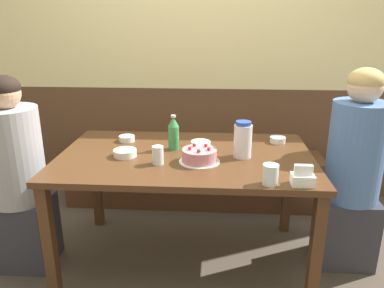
{
  "coord_description": "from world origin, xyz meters",
  "views": [
    {
      "loc": [
        0.18,
        -2.1,
        1.51
      ],
      "look_at": [
        0.04,
        0.05,
        0.79
      ],
      "focal_mm": 35.0,
      "sensor_mm": 36.0,
      "label": 1
    }
  ],
  "objects_px": {
    "bowl_soup_white": "(127,139)",
    "person_pale_blue_shirt": "(352,175)",
    "water_pitcher": "(243,140)",
    "glass_tumbler_short": "(270,175)",
    "bowl_side_dish": "(201,144)",
    "glass_water_tall": "(158,155)",
    "birthday_cake": "(199,156)",
    "bowl_rice_small": "(278,140)",
    "napkin_holder": "(303,178)",
    "bowl_sauce_shallow": "(125,153)",
    "person_teal_shirt": "(17,179)",
    "bench_seat": "(194,178)",
    "soju_bottle": "(174,133)"
  },
  "relations": [
    {
      "from": "bowl_soup_white",
      "to": "person_pale_blue_shirt",
      "type": "bearing_deg",
      "value": -6.56
    },
    {
      "from": "birthday_cake",
      "to": "bowl_side_dish",
      "type": "height_order",
      "value": "birthday_cake"
    },
    {
      "from": "water_pitcher",
      "to": "bowl_sauce_shallow",
      "type": "height_order",
      "value": "water_pitcher"
    },
    {
      "from": "bowl_soup_white",
      "to": "glass_tumbler_short",
      "type": "distance_m",
      "value": 1.07
    },
    {
      "from": "soju_bottle",
      "to": "person_pale_blue_shirt",
      "type": "relative_size",
      "value": 0.17
    },
    {
      "from": "bowl_side_dish",
      "to": "glass_tumbler_short",
      "type": "xyz_separation_m",
      "value": [
        0.37,
        -0.54,
        0.03
      ]
    },
    {
      "from": "bowl_rice_small",
      "to": "glass_tumbler_short",
      "type": "xyz_separation_m",
      "value": [
        -0.14,
        -0.67,
        0.03
      ]
    },
    {
      "from": "soju_bottle",
      "to": "bowl_sauce_shallow",
      "type": "height_order",
      "value": "soju_bottle"
    },
    {
      "from": "birthday_cake",
      "to": "soju_bottle",
      "type": "xyz_separation_m",
      "value": [
        -0.17,
        0.21,
        0.07
      ]
    },
    {
      "from": "water_pitcher",
      "to": "bowl_soup_white",
      "type": "xyz_separation_m",
      "value": [
        -0.75,
        0.25,
        -0.09
      ]
    },
    {
      "from": "napkin_holder",
      "to": "bowl_soup_white",
      "type": "xyz_separation_m",
      "value": [
        -1.02,
        0.63,
        -0.02
      ]
    },
    {
      "from": "glass_tumbler_short",
      "to": "bowl_side_dish",
      "type": "bearing_deg",
      "value": 124.26
    },
    {
      "from": "bowl_rice_small",
      "to": "bowl_side_dish",
      "type": "relative_size",
      "value": 0.8
    },
    {
      "from": "bowl_sauce_shallow",
      "to": "glass_water_tall",
      "type": "height_order",
      "value": "glass_water_tall"
    },
    {
      "from": "birthday_cake",
      "to": "bowl_rice_small",
      "type": "height_order",
      "value": "birthday_cake"
    },
    {
      "from": "bowl_side_dish",
      "to": "glass_water_tall",
      "type": "xyz_separation_m",
      "value": [
        -0.23,
        -0.3,
        0.03
      ]
    },
    {
      "from": "bowl_side_dish",
      "to": "soju_bottle",
      "type": "bearing_deg",
      "value": -164.35
    },
    {
      "from": "birthday_cake",
      "to": "bowl_soup_white",
      "type": "xyz_separation_m",
      "value": [
        -0.5,
        0.35,
        -0.02
      ]
    },
    {
      "from": "person_pale_blue_shirt",
      "to": "water_pitcher",
      "type": "bearing_deg",
      "value": 6.93
    },
    {
      "from": "water_pitcher",
      "to": "glass_tumbler_short",
      "type": "distance_m",
      "value": 0.4
    },
    {
      "from": "soju_bottle",
      "to": "bowl_side_dish",
      "type": "relative_size",
      "value": 1.74
    },
    {
      "from": "water_pitcher",
      "to": "glass_tumbler_short",
      "type": "bearing_deg",
      "value": -73.47
    },
    {
      "from": "bowl_side_dish",
      "to": "bowl_rice_small",
      "type": "bearing_deg",
      "value": 14.71
    },
    {
      "from": "water_pitcher",
      "to": "napkin_holder",
      "type": "bearing_deg",
      "value": -54.61
    },
    {
      "from": "bench_seat",
      "to": "bowl_sauce_shallow",
      "type": "relative_size",
      "value": 15.56
    },
    {
      "from": "bowl_soup_white",
      "to": "bowl_side_dish",
      "type": "relative_size",
      "value": 0.82
    },
    {
      "from": "soju_bottle",
      "to": "bowl_soup_white",
      "type": "height_order",
      "value": "soju_bottle"
    },
    {
      "from": "bench_seat",
      "to": "glass_water_tall",
      "type": "distance_m",
      "value": 1.16
    },
    {
      "from": "bench_seat",
      "to": "bowl_side_dish",
      "type": "height_order",
      "value": "bowl_side_dish"
    },
    {
      "from": "bowl_soup_white",
      "to": "bowl_side_dish",
      "type": "bearing_deg",
      "value": -10.5
    },
    {
      "from": "bench_seat",
      "to": "bowl_rice_small",
      "type": "xyz_separation_m",
      "value": [
        0.59,
        -0.56,
        0.54
      ]
    },
    {
      "from": "bench_seat",
      "to": "glass_tumbler_short",
      "type": "xyz_separation_m",
      "value": [
        0.45,
        -1.23,
        0.57
      ]
    },
    {
      "from": "glass_water_tall",
      "to": "glass_tumbler_short",
      "type": "relative_size",
      "value": 1.01
    },
    {
      "from": "bowl_side_dish",
      "to": "glass_water_tall",
      "type": "relative_size",
      "value": 1.21
    },
    {
      "from": "bowl_rice_small",
      "to": "bowl_sauce_shallow",
      "type": "height_order",
      "value": "bowl_sauce_shallow"
    },
    {
      "from": "glass_water_tall",
      "to": "water_pitcher",
      "type": "bearing_deg",
      "value": 17.08
    },
    {
      "from": "bowl_sauce_shallow",
      "to": "glass_tumbler_short",
      "type": "bearing_deg",
      "value": -23.11
    },
    {
      "from": "glass_water_tall",
      "to": "bowl_side_dish",
      "type": "bearing_deg",
      "value": 53.3
    },
    {
      "from": "napkin_holder",
      "to": "glass_water_tall",
      "type": "height_order",
      "value": "napkin_holder"
    },
    {
      "from": "bowl_sauce_shallow",
      "to": "person_teal_shirt",
      "type": "height_order",
      "value": "person_teal_shirt"
    },
    {
      "from": "bowl_soup_white",
      "to": "bowl_rice_small",
      "type": "xyz_separation_m",
      "value": [
        1.0,
        0.04,
        0.0
      ]
    },
    {
      "from": "glass_tumbler_short",
      "to": "person_teal_shirt",
      "type": "relative_size",
      "value": 0.08
    },
    {
      "from": "bowl_rice_small",
      "to": "bowl_sauce_shallow",
      "type": "xyz_separation_m",
      "value": [
        -0.94,
        -0.32,
        0.0
      ]
    },
    {
      "from": "water_pitcher",
      "to": "bowl_soup_white",
      "type": "distance_m",
      "value": 0.79
    },
    {
      "from": "glass_tumbler_short",
      "to": "bench_seat",
      "type": "bearing_deg",
      "value": 110.09
    },
    {
      "from": "water_pitcher",
      "to": "glass_tumbler_short",
      "type": "height_order",
      "value": "water_pitcher"
    },
    {
      "from": "bowl_soup_white",
      "to": "glass_tumbler_short",
      "type": "bearing_deg",
      "value": -36.12
    },
    {
      "from": "bowl_sauce_shallow",
      "to": "glass_water_tall",
      "type": "relative_size",
      "value": 1.31
    },
    {
      "from": "bowl_side_dish",
      "to": "person_pale_blue_shirt",
      "type": "relative_size",
      "value": 0.1
    },
    {
      "from": "napkin_holder",
      "to": "water_pitcher",
      "type": "bearing_deg",
      "value": 125.39
    }
  ]
}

